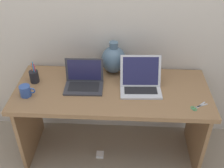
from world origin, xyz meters
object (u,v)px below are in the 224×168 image
(green_vase, at_px, (114,59))
(power_brick, at_px, (100,155))
(laptop_right, at_px, (140,81))
(scissors, at_px, (196,107))
(pen_cup, at_px, (34,76))
(coffee_mug, at_px, (26,91))
(laptop_left, at_px, (84,79))

(green_vase, bearing_deg, power_brick, -107.87)
(laptop_right, relative_size, scissors, 2.46)
(pen_cup, bearing_deg, coffee_mug, -94.16)
(pen_cup, height_order, power_brick, pen_cup)
(scissors, bearing_deg, pen_cup, 168.04)
(green_vase, distance_m, coffee_mug, 0.78)
(laptop_left, distance_m, pen_cup, 0.43)
(coffee_mug, xyz_separation_m, power_brick, (0.56, 0.05, -0.77))
(green_vase, distance_m, scissors, 0.81)
(laptop_right, xyz_separation_m, power_brick, (-0.34, -0.11, -0.79))
(pen_cup, bearing_deg, scissors, -11.96)
(laptop_left, xyz_separation_m, green_vase, (0.23, 0.23, 0.07))
(scissors, bearing_deg, coffee_mug, 176.43)
(coffee_mug, bearing_deg, scissors, -3.57)
(green_vase, distance_m, pen_cup, 0.69)
(coffee_mug, height_order, pen_cup, pen_cup)
(power_brick, bearing_deg, pen_cup, 165.25)
(laptop_left, bearing_deg, laptop_right, -1.00)
(coffee_mug, bearing_deg, green_vase, 30.27)
(laptop_left, distance_m, laptop_right, 0.46)
(coffee_mug, xyz_separation_m, scissors, (1.32, -0.08, -0.04))
(green_vase, height_order, coffee_mug, green_vase)
(laptop_right, bearing_deg, power_brick, -162.47)
(laptop_left, distance_m, power_brick, 0.80)
(coffee_mug, xyz_separation_m, pen_cup, (0.01, 0.19, 0.01))
(laptop_left, xyz_separation_m, coffee_mug, (-0.44, -0.17, -0.01))
(laptop_right, height_order, coffee_mug, laptop_right)
(coffee_mug, relative_size, power_brick, 1.77)
(pen_cup, xyz_separation_m, scissors, (1.30, -0.28, -0.05))
(laptop_right, xyz_separation_m, coffee_mug, (-0.90, -0.16, -0.02))
(pen_cup, bearing_deg, power_brick, -14.75)
(power_brick, bearing_deg, coffee_mug, -174.97)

